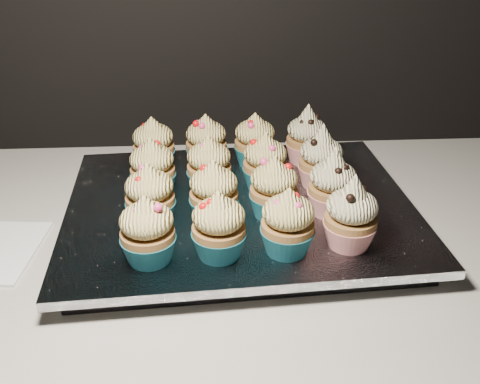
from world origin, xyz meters
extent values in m
cube|color=beige|center=(0.00, 1.70, 0.88)|extent=(2.44, 0.64, 0.04)
cube|color=black|center=(0.11, 1.73, 0.91)|extent=(0.45, 0.35, 0.02)
cube|color=silver|center=(0.11, 1.73, 0.93)|extent=(0.49, 0.39, 0.01)
cone|color=#1A6B7C|center=(0.00, 1.60, 0.95)|extent=(0.06, 0.06, 0.03)
ellipsoid|color=#E7CB75|center=(0.00, 1.60, 0.99)|extent=(0.06, 0.06, 0.04)
cone|color=#E7CB75|center=(0.00, 1.60, 1.01)|extent=(0.03, 0.03, 0.02)
cone|color=#1A6B7C|center=(0.08, 1.61, 0.95)|extent=(0.06, 0.06, 0.03)
ellipsoid|color=#E7CB75|center=(0.08, 1.61, 0.99)|extent=(0.06, 0.06, 0.04)
cone|color=#E7CB75|center=(0.08, 1.61, 1.01)|extent=(0.03, 0.03, 0.02)
cone|color=#1A6B7C|center=(0.16, 1.61, 0.95)|extent=(0.06, 0.06, 0.03)
ellipsoid|color=#E7CB75|center=(0.16, 1.61, 0.99)|extent=(0.06, 0.06, 0.04)
cone|color=#E7CB75|center=(0.16, 1.61, 1.01)|extent=(0.03, 0.03, 0.02)
cone|color=red|center=(0.23, 1.62, 0.95)|extent=(0.06, 0.06, 0.03)
ellipsoid|color=beige|center=(0.23, 1.62, 0.99)|extent=(0.06, 0.06, 0.04)
cone|color=beige|center=(0.23, 1.62, 1.02)|extent=(0.03, 0.03, 0.03)
cone|color=#1A6B7C|center=(-0.01, 1.68, 0.95)|extent=(0.06, 0.06, 0.03)
ellipsoid|color=#E7CB75|center=(-0.01, 1.68, 0.99)|extent=(0.06, 0.06, 0.04)
cone|color=#E7CB75|center=(-0.01, 1.68, 1.01)|extent=(0.03, 0.03, 0.02)
cone|color=#1A6B7C|center=(0.07, 1.69, 0.95)|extent=(0.06, 0.06, 0.03)
ellipsoid|color=#E7CB75|center=(0.07, 1.69, 0.99)|extent=(0.06, 0.06, 0.04)
cone|color=#E7CB75|center=(0.07, 1.69, 1.01)|extent=(0.03, 0.03, 0.02)
cone|color=#1A6B7C|center=(0.15, 1.69, 0.95)|extent=(0.06, 0.06, 0.03)
ellipsoid|color=#E7CB75|center=(0.15, 1.69, 0.99)|extent=(0.06, 0.06, 0.04)
cone|color=#E7CB75|center=(0.15, 1.69, 1.01)|extent=(0.03, 0.03, 0.02)
cone|color=red|center=(0.23, 1.69, 0.95)|extent=(0.06, 0.06, 0.03)
ellipsoid|color=beige|center=(0.23, 1.69, 0.99)|extent=(0.06, 0.06, 0.04)
cone|color=beige|center=(0.23, 1.69, 1.02)|extent=(0.03, 0.03, 0.03)
cone|color=#1A6B7C|center=(-0.01, 1.76, 0.95)|extent=(0.06, 0.06, 0.03)
ellipsoid|color=#E7CB75|center=(-0.01, 1.76, 0.99)|extent=(0.06, 0.06, 0.04)
cone|color=#E7CB75|center=(-0.01, 1.76, 1.01)|extent=(0.03, 0.03, 0.02)
cone|color=#1A6B7C|center=(0.07, 1.76, 0.95)|extent=(0.06, 0.06, 0.03)
ellipsoid|color=#E7CB75|center=(0.07, 1.76, 0.99)|extent=(0.06, 0.06, 0.04)
cone|color=#E7CB75|center=(0.07, 1.76, 1.01)|extent=(0.03, 0.03, 0.02)
cone|color=#1A6B7C|center=(0.15, 1.77, 0.95)|extent=(0.06, 0.06, 0.03)
ellipsoid|color=#E7CB75|center=(0.15, 1.77, 0.99)|extent=(0.06, 0.06, 0.04)
cone|color=#E7CB75|center=(0.15, 1.77, 1.01)|extent=(0.03, 0.03, 0.02)
cone|color=red|center=(0.23, 1.77, 0.95)|extent=(0.06, 0.06, 0.03)
ellipsoid|color=beige|center=(0.23, 1.77, 0.99)|extent=(0.06, 0.06, 0.04)
cone|color=beige|center=(0.23, 1.77, 1.02)|extent=(0.03, 0.03, 0.03)
cone|color=#1A6B7C|center=(-0.02, 1.84, 0.95)|extent=(0.06, 0.06, 0.03)
ellipsoid|color=#E7CB75|center=(-0.02, 1.84, 0.99)|extent=(0.06, 0.06, 0.04)
cone|color=#E7CB75|center=(-0.02, 1.84, 1.01)|extent=(0.03, 0.03, 0.02)
cone|color=#1A6B7C|center=(0.06, 1.84, 0.95)|extent=(0.06, 0.06, 0.03)
ellipsoid|color=#E7CB75|center=(0.06, 1.84, 0.99)|extent=(0.06, 0.06, 0.04)
cone|color=#E7CB75|center=(0.06, 1.84, 1.01)|extent=(0.03, 0.03, 0.02)
cone|color=#1A6B7C|center=(0.14, 1.84, 0.95)|extent=(0.06, 0.06, 0.03)
ellipsoid|color=#E7CB75|center=(0.14, 1.84, 0.99)|extent=(0.06, 0.06, 0.04)
cone|color=#E7CB75|center=(0.14, 1.84, 1.01)|extent=(0.03, 0.03, 0.02)
cone|color=red|center=(0.22, 1.85, 0.95)|extent=(0.06, 0.06, 0.03)
ellipsoid|color=beige|center=(0.22, 1.85, 0.99)|extent=(0.06, 0.06, 0.04)
cone|color=beige|center=(0.22, 1.85, 1.02)|extent=(0.03, 0.03, 0.03)
camera|label=1|loc=(0.07, 1.10, 1.30)|focal=40.00mm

